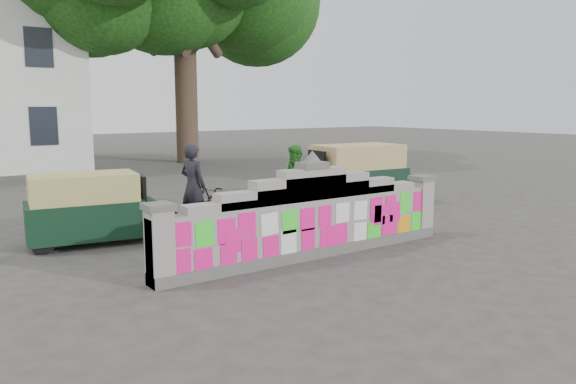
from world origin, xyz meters
name	(u,v)px	position (x,y,z in m)	size (l,w,h in m)	color
ground	(312,257)	(0.00, 0.00, 0.00)	(100.00, 100.00, 0.00)	#383533
parapet_wall	(312,218)	(0.00, -0.01, 0.75)	(6.48, 0.44, 2.01)	#4C4C49
cyclist_bike	(194,214)	(-1.12, 2.71, 0.53)	(0.70, 2.00, 1.05)	black
cyclist_rider	(193,197)	(-1.12, 2.71, 0.89)	(0.65, 0.43, 1.78)	black
pedestrian	(296,179)	(2.41, 3.78, 0.90)	(0.87, 0.68, 1.80)	#287E22
rickshaw_left	(88,207)	(-3.11, 3.51, 0.76)	(2.70, 1.55, 1.46)	black
rickshaw_right	(355,174)	(4.48, 3.76, 0.90)	(3.19, 1.69, 1.73)	black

